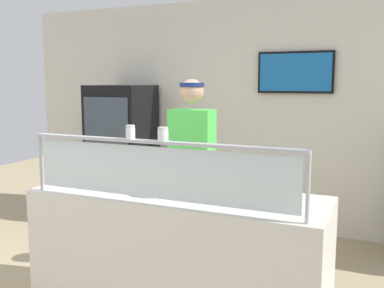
{
  "coord_description": "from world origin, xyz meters",
  "views": [
    {
      "loc": [
        2.4,
        -2.37,
        1.74
      ],
      "look_at": [
        1.15,
        0.41,
        1.31
      ],
      "focal_mm": 41.14,
      "sensor_mm": 36.0,
      "label": 1
    }
  ],
  "objects_px": {
    "parmesan_shaker": "(130,133)",
    "pepper_flake_shaker": "(163,135)",
    "drink_fridge": "(122,153)",
    "pizza_server": "(148,186)",
    "worker_figure": "(192,165)",
    "pizza_tray": "(154,189)"
  },
  "relations": [
    {
      "from": "parmesan_shaker",
      "to": "pepper_flake_shaker",
      "type": "bearing_deg",
      "value": -0.0
    },
    {
      "from": "pizza_server",
      "to": "pepper_flake_shaker",
      "type": "xyz_separation_m",
      "value": [
        0.28,
        -0.28,
        0.42
      ]
    },
    {
      "from": "pepper_flake_shaker",
      "to": "parmesan_shaker",
      "type": "bearing_deg",
      "value": 180.0
    },
    {
      "from": "pizza_server",
      "to": "drink_fridge",
      "type": "height_order",
      "value": "drink_fridge"
    },
    {
      "from": "pepper_flake_shaker",
      "to": "drink_fridge",
      "type": "distance_m",
      "value": 2.85
    },
    {
      "from": "pepper_flake_shaker",
      "to": "drink_fridge",
      "type": "bearing_deg",
      "value": 128.58
    },
    {
      "from": "pizza_server",
      "to": "drink_fridge",
      "type": "distance_m",
      "value": 2.4
    },
    {
      "from": "parmesan_shaker",
      "to": "pepper_flake_shaker",
      "type": "relative_size",
      "value": 1.04
    },
    {
      "from": "pizza_server",
      "to": "worker_figure",
      "type": "distance_m",
      "value": 0.76
    },
    {
      "from": "parmesan_shaker",
      "to": "worker_figure",
      "type": "relative_size",
      "value": 0.05
    },
    {
      "from": "pizza_tray",
      "to": "worker_figure",
      "type": "bearing_deg",
      "value": 92.22
    },
    {
      "from": "pizza_tray",
      "to": "pizza_server",
      "type": "distance_m",
      "value": 0.05
    },
    {
      "from": "worker_figure",
      "to": "drink_fridge",
      "type": "distance_m",
      "value": 1.87
    },
    {
      "from": "pepper_flake_shaker",
      "to": "drink_fridge",
      "type": "xyz_separation_m",
      "value": [
        -1.74,
        2.18,
        -0.56
      ]
    },
    {
      "from": "pizza_server",
      "to": "worker_figure",
      "type": "height_order",
      "value": "worker_figure"
    },
    {
      "from": "pizza_server",
      "to": "pepper_flake_shaker",
      "type": "distance_m",
      "value": 0.58
    },
    {
      "from": "parmesan_shaker",
      "to": "pepper_flake_shaker",
      "type": "height_order",
      "value": "parmesan_shaker"
    },
    {
      "from": "pizza_tray",
      "to": "parmesan_shaker",
      "type": "height_order",
      "value": "parmesan_shaker"
    },
    {
      "from": "pizza_server",
      "to": "drink_fridge",
      "type": "relative_size",
      "value": 0.17
    },
    {
      "from": "pizza_tray",
      "to": "drink_fridge",
      "type": "bearing_deg",
      "value": 128.65
    },
    {
      "from": "worker_figure",
      "to": "drink_fridge",
      "type": "xyz_separation_m",
      "value": [
        -1.47,
        1.14,
        -0.16
      ]
    },
    {
      "from": "pizza_tray",
      "to": "pizza_server",
      "type": "relative_size",
      "value": 1.51
    }
  ]
}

